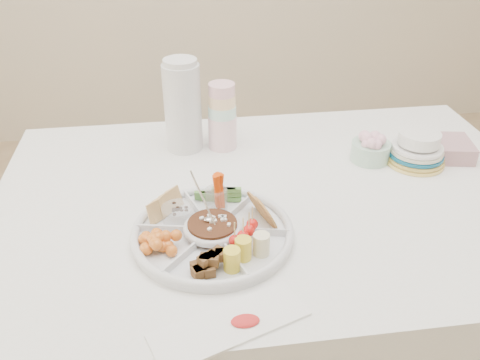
{
  "coord_description": "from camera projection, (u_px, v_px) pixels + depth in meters",
  "views": [
    {
      "loc": [
        -0.26,
        -1.14,
        1.51
      ],
      "look_at": [
        -0.11,
        -0.07,
        0.85
      ],
      "focal_mm": 38.0,
      "sensor_mm": 36.0,
      "label": 1
    }
  ],
  "objects": [
    {
      "name": "flower_bowl",
      "position": [
        371.0,
        147.0,
        1.52
      ],
      "size": [
        0.15,
        0.15,
        0.09
      ],
      "primitive_type": "cylinder",
      "rotation": [
        0.0,
        0.0,
        0.36
      ],
      "color": "#95D3B0",
      "rests_on": "dining_table"
    },
    {
      "name": "napkin_stack",
      "position": [
        444.0,
        148.0,
        1.55
      ],
      "size": [
        0.18,
        0.16,
        0.05
      ],
      "primitive_type": "cube",
      "rotation": [
        0.0,
        0.0,
        -0.18
      ],
      "color": "#B2838A",
      "rests_on": "dining_table"
    },
    {
      "name": "carrot_cucumber",
      "position": [
        217.0,
        187.0,
        1.29
      ],
      "size": [
        0.13,
        0.13,
        0.1
      ],
      "primitive_type": null,
      "rotation": [
        0.0,
        0.0,
        -0.2
      ],
      "color": "#E54307",
      "rests_on": "party_tray"
    },
    {
      "name": "pita_raisins",
      "position": [
        170.0,
        206.0,
        1.25
      ],
      "size": [
        0.13,
        0.13,
        0.06
      ],
      "primitive_type": null,
      "rotation": [
        0.0,
        0.0,
        -0.2
      ],
      "color": "#EBCF8D",
      "rests_on": "party_tray"
    },
    {
      "name": "cherries",
      "position": [
        160.0,
        242.0,
        1.15
      ],
      "size": [
        0.14,
        0.14,
        0.05
      ],
      "primitive_type": null,
      "rotation": [
        0.0,
        0.0,
        -0.2
      ],
      "color": "#FEB545",
      "rests_on": "party_tray"
    },
    {
      "name": "party_tray",
      "position": [
        213.0,
        231.0,
        1.2
      ],
      "size": [
        0.45,
        0.45,
        0.04
      ],
      "primitive_type": "cylinder",
      "rotation": [
        0.0,
        0.0,
        -0.2
      ],
      "color": "white",
      "rests_on": "dining_table"
    },
    {
      "name": "thermos",
      "position": [
        183.0,
        105.0,
        1.54
      ],
      "size": [
        0.13,
        0.13,
        0.29
      ],
      "primitive_type": "cylinder",
      "rotation": [
        0.0,
        0.0,
        -0.12
      ],
      "color": "silver",
      "rests_on": "dining_table"
    },
    {
      "name": "plate_stack",
      "position": [
        418.0,
        147.0,
        1.5
      ],
      "size": [
        0.2,
        0.2,
        0.11
      ],
      "primitive_type": "cylinder",
      "rotation": [
        0.0,
        0.0,
        0.15
      ],
      "color": "yellow",
      "rests_on": "dining_table"
    },
    {
      "name": "tortillas",
      "position": [
        261.0,
        209.0,
        1.24
      ],
      "size": [
        0.12,
        0.12,
        0.06
      ],
      "primitive_type": null,
      "rotation": [
        0.0,
        0.0,
        -0.2
      ],
      "color": "olive",
      "rests_on": "party_tray"
    },
    {
      "name": "banana_tomato",
      "position": [
        260.0,
        237.0,
        1.12
      ],
      "size": [
        0.14,
        0.14,
        0.1
      ],
      "primitive_type": null,
      "rotation": [
        0.0,
        0.0,
        -0.2
      ],
      "color": "#DAD685",
      "rests_on": "party_tray"
    },
    {
      "name": "granola_chunks",
      "position": [
        206.0,
        262.0,
        1.09
      ],
      "size": [
        0.13,
        0.13,
        0.05
      ],
      "primitive_type": null,
      "rotation": [
        0.0,
        0.0,
        -0.2
      ],
      "color": "#4A3620",
      "rests_on": "party_tray"
    },
    {
      "name": "dining_table",
      "position": [
        271.0,
        295.0,
        1.58
      ],
      "size": [
        1.52,
        1.02,
        0.76
      ],
      "primitive_type": "cube",
      "color": "white",
      "rests_on": "floor"
    },
    {
      "name": "placemat",
      "position": [
        230.0,
        325.0,
        0.98
      ],
      "size": [
        0.33,
        0.2,
        0.01
      ],
      "primitive_type": "cube",
      "rotation": [
        0.0,
        0.0,
        0.35
      ],
      "color": "white",
      "rests_on": "dining_table"
    },
    {
      "name": "cup_stack",
      "position": [
        222.0,
        111.0,
        1.55
      ],
      "size": [
        0.09,
        0.09,
        0.24
      ],
      "primitive_type": "cylinder",
      "rotation": [
        0.0,
        0.0,
        0.01
      ],
      "color": "beige",
      "rests_on": "dining_table"
    },
    {
      "name": "bean_dip",
      "position": [
        212.0,
        228.0,
        1.2
      ],
      "size": [
        0.14,
        0.14,
        0.04
      ],
      "primitive_type": "cylinder",
      "rotation": [
        0.0,
        0.0,
        -0.2
      ],
      "color": "#5A2E23",
      "rests_on": "party_tray"
    }
  ]
}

